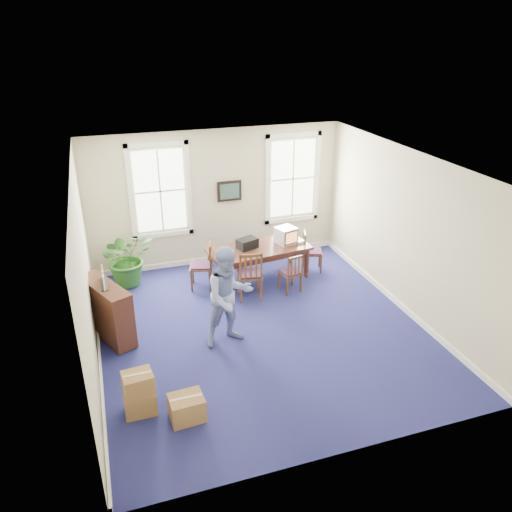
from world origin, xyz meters
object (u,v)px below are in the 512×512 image
object	(u,v)px
conference_table	(259,263)
chair_near_left	(250,274)
man	(229,297)
cardboard_boxes	(151,386)
credenza	(107,311)
potted_plant	(127,258)
crt_tv	(286,235)

from	to	relation	value
conference_table	chair_near_left	size ratio (longest dim) A/B	2.03
man	cardboard_boxes	bearing A→B (deg)	-150.33
conference_table	credenza	size ratio (longest dim) A/B	1.65
potted_plant	cardboard_boxes	distance (m)	4.15
crt_tv	cardboard_boxes	bearing A→B (deg)	-151.93
chair_near_left	cardboard_boxes	bearing A→B (deg)	58.48
potted_plant	man	bearing A→B (deg)	-61.99
crt_tv	cardboard_boxes	xyz separation A→B (m)	(-3.54, -3.53, -0.59)
man	potted_plant	bearing A→B (deg)	109.10
cardboard_boxes	chair_near_left	bearing A→B (deg)	48.31
potted_plant	conference_table	bearing A→B (deg)	-13.12
man	crt_tv	bearing A→B (deg)	40.28
credenza	cardboard_boxes	xyz separation A→B (m)	(0.50, -2.12, -0.18)
crt_tv	potted_plant	distance (m)	3.56
man	credenza	distance (m)	2.29
chair_near_left	cardboard_boxes	world-z (taller)	chair_near_left
potted_plant	cardboard_boxes	size ratio (longest dim) A/B	1.01
man	potted_plant	distance (m)	3.27
chair_near_left	cardboard_boxes	size ratio (longest dim) A/B	0.88
credenza	potted_plant	size ratio (longest dim) A/B	1.07
crt_tv	conference_table	bearing A→B (deg)	167.54
man	credenza	size ratio (longest dim) A/B	1.37
crt_tv	chair_near_left	distance (m)	1.45
conference_table	crt_tv	xyz separation A→B (m)	(0.66, 0.05, 0.57)
chair_near_left	man	distance (m)	1.72
crt_tv	credenza	size ratio (longest dim) A/B	0.33
potted_plant	credenza	bearing A→B (deg)	-105.26
chair_near_left	credenza	distance (m)	2.98
conference_table	potted_plant	bearing A→B (deg)	160.11
conference_table	cardboard_boxes	bearing A→B (deg)	-136.35
man	cardboard_boxes	distance (m)	2.10
chair_near_left	cardboard_boxes	distance (m)	3.64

